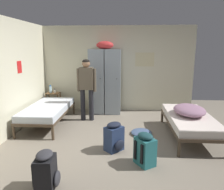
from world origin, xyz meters
name	(u,v)px	position (x,y,z in m)	size (l,w,h in m)	color
ground_plane	(111,144)	(0.00, 0.00, 0.00)	(7.79, 7.79, 0.00)	gray
room_backdrop	(68,74)	(-1.15, 1.19, 1.26)	(4.52, 4.93, 2.52)	beige
locker_bank	(105,80)	(-0.33, 2.15, 0.97)	(0.90, 0.55, 2.07)	#8C99A3
shelf_unit	(53,100)	(-1.90, 2.17, 0.35)	(0.38, 0.30, 0.57)	brown
bed_left_rear	(48,110)	(-1.65, 1.02, 0.38)	(0.90, 1.90, 0.49)	#473828
bed_right	(189,120)	(1.65, 0.47, 0.38)	(0.90, 1.90, 0.49)	#473828
bedding_heap	(189,110)	(1.64, 0.48, 0.59)	(0.65, 0.82, 0.21)	gray
person_traveler	(87,84)	(-0.74, 1.42, 0.97)	(0.51, 0.21, 1.60)	black
water_bottle	(50,89)	(-1.98, 2.19, 0.67)	(0.08, 0.08, 0.23)	#B2DBEA
lotion_bottle	(55,91)	(-1.83, 2.13, 0.63)	(0.05, 0.05, 0.13)	white
backpack_black	(46,171)	(-0.78, -1.47, 0.26)	(0.35, 0.33, 0.55)	black
backpack_navy	(114,137)	(0.08, -0.28, 0.26)	(0.42, 0.42, 0.55)	navy
backpack_teal	(145,150)	(0.61, -0.74, 0.26)	(0.41, 0.40, 0.55)	#23666B
clothes_pile_denim	(141,132)	(0.64, 0.52, 0.04)	(0.46, 0.50, 0.09)	#42567A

